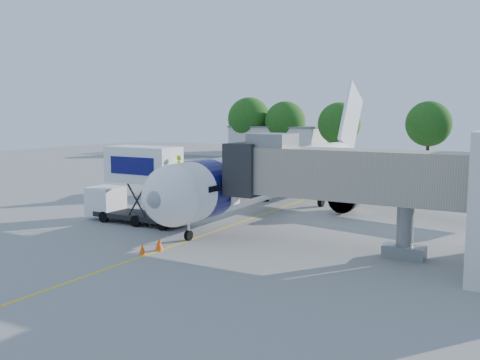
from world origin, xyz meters
The scene contains 14 objects.
ground centered at (0.00, 0.00, 0.00)m, with size 160.00×160.00×0.00m, color gray.
guidance_line centered at (0.00, 0.00, 0.01)m, with size 0.15×70.00×0.01m, color yellow.
taxiway_strip centered at (0.00, 42.00, 0.00)m, with size 120.00×10.00×0.01m, color #59595B.
aircraft centered at (0.00, 4.12, 2.95)m, with size 34.17×37.73×11.35m.
jet_bridge centered at (7.99, -7.00, 4.34)m, with size 13.90×3.20×6.60m.
catering_hiloader centered at (-6.26, -7.00, 2.76)m, with size 8.50×2.44×5.50m.
ground_tug centered at (-0.96, -18.07, 0.82)m, with size 4.29×3.02×1.55m.
safety_cone_a centered at (-0.04, -12.34, 0.36)m, with size 0.48×0.48×0.76m.
safety_cone_b centered at (-0.31, -13.47, 0.29)m, with size 0.38×0.38×0.61m.
outbuilding_left centered at (-28.00, 60.00, 2.66)m, with size 18.40×8.40×5.30m.
tree_a centered at (-33.99, 59.23, 6.69)m, with size 8.65×8.65×11.02m.
tree_b centered at (-25.82, 58.97, 6.15)m, with size 7.95×7.95×10.14m.
tree_c centered at (-14.17, 57.01, 5.94)m, with size 7.68×7.68×9.79m.
tree_d centered at (0.86, 59.88, 6.01)m, with size 7.77×7.77×9.91m.
Camera 1 is at (18.94, -35.85, 7.81)m, focal length 40.00 mm.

